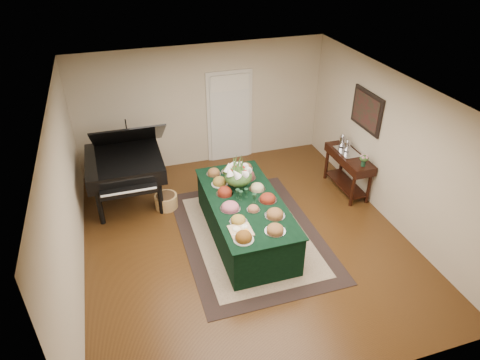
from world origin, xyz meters
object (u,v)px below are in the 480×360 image
object	(u,v)px
buffet_table	(245,218)
grand_piano	(125,163)
floral_centerpiece	(238,173)
mahogany_sideboard	(349,163)

from	to	relation	value
buffet_table	grand_piano	size ratio (longest dim) A/B	1.47
floral_centerpiece	mahogany_sideboard	world-z (taller)	floral_centerpiece
buffet_table	mahogany_sideboard	distance (m)	2.62
buffet_table	grand_piano	xyz separation A→B (m)	(-1.86, 1.74, 0.48)
floral_centerpiece	mahogany_sideboard	xyz separation A→B (m)	(2.47, 0.41, -0.43)
buffet_table	grand_piano	distance (m)	2.59
buffet_table	floral_centerpiece	bearing A→B (deg)	89.82
grand_piano	floral_centerpiece	bearing A→B (deg)	-35.70
grand_piano	mahogany_sideboard	xyz separation A→B (m)	(4.33, -0.93, -0.23)
buffet_table	mahogany_sideboard	xyz separation A→B (m)	(2.47, 0.81, 0.26)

